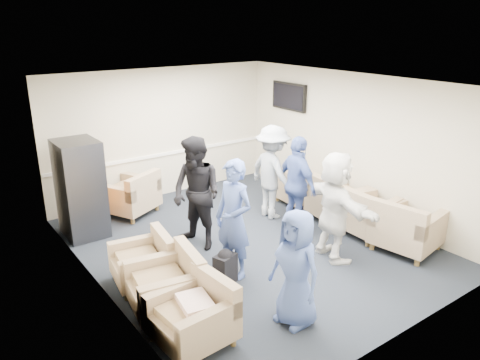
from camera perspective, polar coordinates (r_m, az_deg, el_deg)
floor at (r=8.01m, az=0.99°, el=-7.79°), size 6.00×6.00×0.00m
ceiling at (r=7.21m, az=1.11°, el=11.75°), size 6.00×6.00×0.00m
back_wall at (r=9.97m, az=-9.44°, el=5.64°), size 5.00×0.02×2.70m
front_wall at (r=5.57m, az=20.08°, el=-6.16°), size 5.00×0.02×2.70m
left_wall at (r=6.40m, az=-17.16°, el=-2.57°), size 0.02×6.00×2.70m
right_wall at (r=9.17m, az=13.66°, el=4.19°), size 0.02×6.00×2.70m
chair_rail at (r=10.07m, az=-9.25°, el=3.13°), size 4.98×0.04×0.06m
tv at (r=10.21m, az=5.99°, el=10.09°), size 0.10×1.00×0.58m
armchair_left_near at (r=5.69m, az=-5.37°, el=-16.26°), size 0.89×0.89×0.67m
armchair_left_mid at (r=6.27m, az=-8.65°, el=-12.66°), size 0.99×0.99×0.69m
armchair_left_far at (r=6.92m, az=-11.43°, el=-9.87°), size 0.90×0.90×0.63m
armchair_right_near at (r=8.09m, az=19.50°, el=-5.71°), size 1.09×1.09×0.76m
armchair_right_midnear at (r=8.51m, az=15.02°, el=-4.08°), size 0.97×0.97×0.74m
armchair_right_midfar at (r=8.92m, az=11.69°, el=-2.65°), size 1.09×1.09×0.76m
armchair_right_far at (r=9.67m, az=6.98°, el=-1.10°), size 0.83×0.83×0.62m
armchair_corner at (r=9.30m, az=-13.07°, el=-1.95°), size 1.23×1.23×0.73m
vending_machine at (r=8.49m, az=-18.83°, el=-1.01°), size 0.69×0.81×1.70m
backpack at (r=6.79m, az=-1.81°, el=-10.41°), size 0.37×0.31×0.54m
pillow at (r=5.58m, az=-5.49°, el=-14.84°), size 0.42×0.50×0.13m
person_front_left at (r=5.80m, az=6.84°, el=-10.65°), size 0.53×0.77×1.51m
person_mid_left at (r=6.74m, az=-0.78°, el=-4.82°), size 0.54×0.72×1.77m
person_back_left at (r=7.60m, az=-5.30°, el=-1.69°), size 0.92×1.06×1.87m
person_back_right at (r=8.78m, az=4.00°, el=0.94°), size 0.68×1.17×1.79m
person_mid_right at (r=8.23m, az=7.01°, el=-0.60°), size 0.55×1.06×1.74m
person_front_right at (r=7.38m, az=11.54°, el=-3.16°), size 0.88×1.70×1.75m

